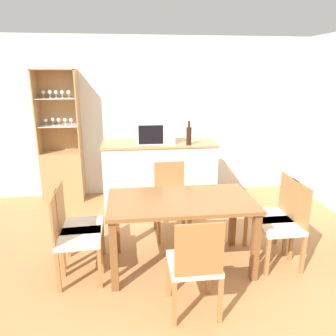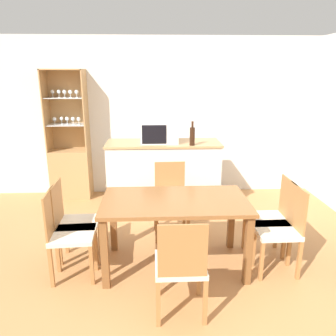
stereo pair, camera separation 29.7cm
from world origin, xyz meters
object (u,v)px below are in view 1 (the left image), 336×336
object	(u,v)px
dining_chair_side_left_near	(74,237)
wine_bottle	(189,135)
microwave	(155,133)
dining_table	(181,209)
display_cabinet	(63,164)
dining_chair_side_right_far	(273,215)
dining_chair_side_right_near	(283,225)
dining_chair_head_far	(171,199)
dining_chair_side_left_far	(77,226)
dining_chair_head_near	(195,265)

from	to	relation	value
dining_chair_side_left_near	wine_bottle	size ratio (longest dim) A/B	2.68
microwave	dining_table	bearing A→B (deg)	-85.50
display_cabinet	dining_chair_side_right_far	distance (m)	3.32
dining_table	dining_chair_side_right_near	bearing A→B (deg)	-6.58
dining_chair_side_right_far	dining_chair_side_left_near	distance (m)	2.14
dining_chair_head_far	dining_chair_side_left_near	size ratio (longest dim) A/B	1.00
dining_chair_side_right_far	dining_chair_side_right_near	distance (m)	0.25
dining_chair_side_left_near	dining_table	bearing A→B (deg)	93.42
dining_table	microwave	distance (m)	1.67
dining_chair_side_left_far	dining_table	bearing A→B (deg)	82.02
dining_chair_side_right_far	dining_chair_head_near	distance (m)	1.37
dining_chair_head_near	display_cabinet	bearing A→B (deg)	118.68
dining_chair_side_right_far	microwave	distance (m)	2.01
microwave	wine_bottle	distance (m)	0.50
dining_chair_side_left_far	dining_chair_side_left_near	size ratio (longest dim) A/B	1.00
wine_bottle	dining_table	bearing A→B (deg)	-103.47
dining_table	dining_chair_side_right_near	size ratio (longest dim) A/B	1.63
dining_table	dining_chair_side_left_near	size ratio (longest dim) A/B	1.63
dining_chair_head_near	microwave	world-z (taller)	microwave
dining_chair_side_left_far	dining_chair_side_left_near	xyz separation A→B (m)	(0.00, -0.25, 0.00)
dining_chair_head_far	dining_chair_side_left_near	xyz separation A→B (m)	(-1.06, -0.86, 0.00)
display_cabinet	dining_chair_side_right_near	world-z (taller)	display_cabinet
dining_chair_side_right_far	dining_chair_side_left_near	bearing A→B (deg)	97.04
dining_chair_side_left_near	microwave	size ratio (longest dim) A/B	1.71
dining_chair_side_right_far	dining_chair_side_left_near	size ratio (longest dim) A/B	1.00
dining_chair_head_near	dining_chair_side_left_far	size ratio (longest dim) A/B	1.00
dining_chair_head_near	dining_table	bearing A→B (deg)	90.08
dining_table	dining_chair_side_left_near	xyz separation A→B (m)	(-1.07, -0.13, -0.18)
dining_chair_head_far	dining_chair_side_left_near	bearing A→B (deg)	36.99
display_cabinet	dining_chair_head_far	xyz separation A→B (m)	(1.56, -1.40, -0.13)
dining_chair_side_right_far	microwave	xyz separation A→B (m)	(-1.19, 1.46, 0.70)
display_cabinet	dining_chair_side_left_near	distance (m)	2.32
dining_table	microwave	world-z (taller)	microwave
microwave	display_cabinet	bearing A→B (deg)	158.97
wine_bottle	dining_chair_side_right_near	bearing A→B (deg)	-63.91
dining_chair_side_left_far	display_cabinet	bearing A→B (deg)	-167.46
dining_chair_side_left_far	wine_bottle	xyz separation A→B (m)	(1.40, 1.26, 0.69)
dining_chair_head_near	dining_chair_side_left_far	distance (m)	1.37
wine_bottle	dining_chair_side_right_far	bearing A→B (deg)	-59.65
display_cabinet	microwave	world-z (taller)	display_cabinet
dining_chair_head_near	dining_chair_side_right_near	distance (m)	1.23
dining_chair_side_right_far	microwave	bearing A→B (deg)	39.57
dining_table	dining_chair_side_left_far	distance (m)	1.09
dining_chair_side_right_far	microwave	world-z (taller)	microwave
dining_chair_head_far	display_cabinet	bearing A→B (deg)	-43.88
dining_chair_side_right_far	dining_chair_side_left_far	distance (m)	2.13
display_cabinet	dining_chair_side_right_far	world-z (taller)	display_cabinet
dining_chair_side_right_near	dining_chair_head_near	bearing A→B (deg)	119.31
dining_chair_side_right_near	dining_table	bearing A→B (deg)	82.77
dining_chair_side_right_near	microwave	xyz separation A→B (m)	(-1.19, 1.70, 0.70)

